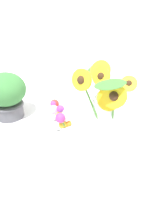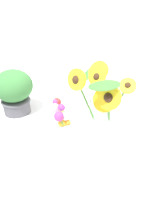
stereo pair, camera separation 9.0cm
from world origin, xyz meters
name	(u,v)px [view 2 (the right image)]	position (x,y,z in m)	size (l,w,h in m)	color
ground_plane	(78,149)	(0.00, 0.00, 0.00)	(6.00, 6.00, 0.00)	silver
serving_tray	(84,137)	(-0.02, 0.07, 0.01)	(0.44, 0.44, 0.02)	white
mason_jar_sunflowers	(102,117)	(0.09, 0.04, 0.17)	(0.20, 0.21, 0.36)	silver
vase_small_center	(66,128)	(-0.06, 0.00, 0.09)	(0.06, 0.09, 0.15)	white
vase_bulb_right	(59,113)	(-0.15, 0.04, 0.10)	(0.08, 0.07, 0.15)	white
potted_plant	(14,90)	(-0.45, 0.03, 0.13)	(0.20, 0.20, 0.24)	#4C4C51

